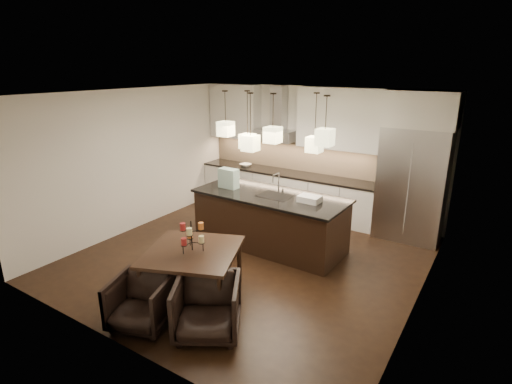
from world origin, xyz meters
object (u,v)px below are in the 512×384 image
Objects in this scene: refrigerator at (412,184)px; armchair_left at (141,302)px; dining_table at (194,274)px; armchair_right at (207,307)px; island_body at (270,221)px.

refrigerator reaches higher than armchair_left.
refrigerator is at bearing 39.81° from dining_table.
refrigerator is 2.67× the size of armchair_right.
armchair_left is at bearing -120.68° from dining_table.
refrigerator reaches higher than island_body.
island_body is 3.36× the size of armchair_right.
armchair_left is at bearing -115.27° from refrigerator.
dining_table is (-0.02, -2.10, -0.10)m from island_body.
refrigerator is at bearing 41.67° from island_body.
island_body is 2.97m from armchair_left.
refrigerator is at bearing 41.36° from armchair_right.
armchair_left is (-0.16, -2.96, -0.14)m from island_body.
armchair_right is at bearing -74.47° from island_body.
armchair_right is (0.82, 0.33, 0.03)m from armchair_left.
refrigerator is at bearing 45.15° from armchair_left.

